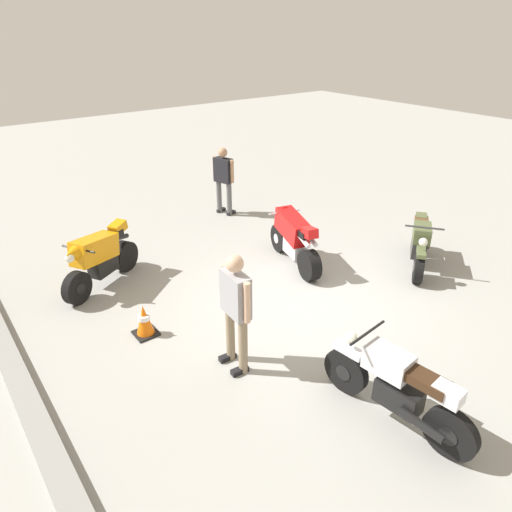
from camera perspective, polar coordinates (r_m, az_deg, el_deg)
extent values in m
plane|color=#9E9E99|center=(8.44, 5.84, -5.36)|extent=(40.00, 40.00, 0.00)
cube|color=gray|center=(6.78, -25.70, -16.96)|extent=(14.00, 0.30, 0.15)
cylinder|color=black|center=(6.48, 10.96, -13.64)|extent=(0.65, 0.19, 0.64)
cylinder|color=black|center=(6.03, 22.70, -19.42)|extent=(0.65, 0.19, 0.64)
cylinder|color=black|center=(6.48, 10.96, -13.64)|extent=(0.24, 0.16, 0.22)
cylinder|color=black|center=(6.03, 22.70, -19.42)|extent=(0.24, 0.16, 0.22)
cube|color=black|center=(6.14, 17.06, -16.02)|extent=(0.59, 0.34, 0.32)
cube|color=silver|center=(5.95, 15.92, -12.34)|extent=(0.59, 0.38, 0.30)
cube|color=silver|center=(6.26, 11.24, -11.19)|extent=(0.45, 0.21, 0.08)
cube|color=#382314|center=(5.79, 19.79, -14.00)|extent=(0.62, 0.32, 0.12)
cube|color=silver|center=(5.72, 22.46, -15.37)|extent=(0.34, 0.25, 0.18)
cylinder|color=black|center=(5.94, 19.56, -18.88)|extent=(0.57, 0.17, 0.16)
cylinder|color=black|center=(5.92, 13.51, -9.13)|extent=(0.11, 0.70, 0.04)
sphere|color=silver|center=(6.13, 11.60, -9.82)|extent=(0.16, 0.16, 0.16)
cylinder|color=black|center=(8.74, -21.07, -3.67)|extent=(0.44, 0.60, 0.60)
cylinder|color=black|center=(9.62, -15.81, 0.03)|extent=(0.50, 0.63, 0.60)
cylinder|color=black|center=(8.74, -21.07, -3.67)|extent=(0.26, 0.27, 0.21)
cylinder|color=black|center=(9.62, -15.81, 0.03)|extent=(0.26, 0.27, 0.21)
cube|color=black|center=(9.15, -18.20, -1.05)|extent=(0.52, 0.62, 0.32)
cube|color=orange|center=(8.88, -19.17, 0.82)|extent=(0.81, 1.03, 0.57)
cone|color=orange|center=(8.49, -21.54, 0.29)|extent=(0.47, 0.48, 0.39)
cube|color=black|center=(9.12, -17.65, 2.24)|extent=(0.53, 0.65, 0.12)
cube|color=orange|center=(9.30, -16.58, 3.41)|extent=(0.36, 0.41, 0.23)
cylinder|color=black|center=(9.38, -17.00, 2.35)|extent=(0.28, 0.39, 0.17)
cylinder|color=black|center=(9.29, -16.23, 2.21)|extent=(0.28, 0.39, 0.17)
cylinder|color=black|center=(8.57, -20.95, 0.80)|extent=(0.62, 0.38, 0.04)
sphere|color=silver|center=(8.46, -21.84, -0.23)|extent=(0.16, 0.16, 0.16)
cylinder|color=black|center=(10.03, 2.91, 2.22)|extent=(0.62, 0.31, 0.60)
cylinder|color=black|center=(8.96, 6.58, -1.12)|extent=(0.64, 0.37, 0.60)
cylinder|color=silver|center=(10.03, 2.91, 2.22)|extent=(0.25, 0.23, 0.21)
cylinder|color=silver|center=(8.96, 6.58, -1.12)|extent=(0.25, 0.23, 0.21)
cube|color=silver|center=(9.41, 4.80, 1.07)|extent=(0.61, 0.41, 0.32)
cube|color=red|center=(9.36, 4.48, 3.64)|extent=(1.05, 0.60, 0.57)
cone|color=red|center=(9.74, 3.13, 5.57)|extent=(0.43, 0.42, 0.39)
cube|color=black|center=(9.01, 5.63, 3.12)|extent=(0.65, 0.40, 0.12)
cube|color=red|center=(8.74, 6.56, 2.86)|extent=(0.39, 0.30, 0.23)
cylinder|color=silver|center=(8.89, 6.80, 2.00)|extent=(0.41, 0.19, 0.17)
cylinder|color=silver|center=(8.82, 5.89, 1.84)|extent=(0.41, 0.19, 0.17)
cylinder|color=silver|center=(9.61, 3.50, 5.40)|extent=(0.21, 0.69, 0.04)
sphere|color=silver|center=(9.82, 2.93, 5.46)|extent=(0.16, 0.16, 0.16)
cylinder|color=black|center=(9.33, 19.28, -1.38)|extent=(0.49, 0.58, 0.60)
cylinder|color=black|center=(10.55, 19.15, 1.96)|extent=(0.49, 0.58, 0.60)
cylinder|color=#333333|center=(9.33, 19.28, -1.38)|extent=(0.27, 0.28, 0.21)
cylinder|color=#333333|center=(10.55, 19.15, 1.96)|extent=(0.27, 0.28, 0.21)
cube|color=#333333|center=(9.94, 19.29, 1.03)|extent=(0.56, 0.62, 0.32)
cube|color=#515B38|center=(9.60, 19.67, 2.68)|extent=(0.59, 0.64, 0.30)
cube|color=#515B38|center=(9.18, 19.59, 0.43)|extent=(0.39, 0.45, 0.08)
cube|color=brown|center=(10.00, 19.62, 3.79)|extent=(0.57, 0.64, 0.12)
cube|color=#515B38|center=(10.29, 19.57, 4.32)|extent=(0.37, 0.39, 0.18)
cylinder|color=#333333|center=(10.34, 20.14, 1.59)|extent=(0.42, 0.51, 0.16)
cylinder|color=#333333|center=(9.20, 19.95, 3.30)|extent=(0.58, 0.45, 0.04)
sphere|color=silver|center=(9.07, 19.80, 1.61)|extent=(0.16, 0.16, 0.16)
cylinder|color=gray|center=(6.82, -3.16, -9.46)|extent=(0.14, 0.14, 0.89)
cube|color=black|center=(7.04, -3.51, -12.26)|extent=(0.12, 0.27, 0.08)
cylinder|color=gray|center=(6.58, -1.60, -11.00)|extent=(0.14, 0.14, 0.89)
cube|color=black|center=(6.81, -2.00, -13.84)|extent=(0.12, 0.27, 0.08)
cube|color=#99999E|center=(6.27, -2.53, -4.68)|extent=(0.51, 0.26, 0.63)
cylinder|color=#D8AD8C|center=(6.48, -3.86, -3.39)|extent=(0.10, 0.10, 0.59)
cylinder|color=#D8AD8C|center=(6.04, -1.10, -5.77)|extent=(0.10, 0.10, 0.59)
sphere|color=#D8AD8C|center=(6.04, -2.62, -0.93)|extent=(0.24, 0.24, 0.24)
cylinder|color=#59595B|center=(11.92, -3.30, 6.94)|extent=(0.16, 0.16, 0.85)
cube|color=black|center=(12.10, -3.07, 5.30)|extent=(0.17, 0.28, 0.08)
cylinder|color=#59595B|center=(12.12, -4.54, 7.26)|extent=(0.16, 0.16, 0.85)
cube|color=black|center=(12.30, -4.29, 5.64)|extent=(0.17, 0.28, 0.08)
cube|color=black|center=(11.79, -4.03, 10.43)|extent=(0.52, 0.34, 0.60)
cylinder|color=tan|center=(11.61, -2.95, 10.29)|extent=(0.11, 0.11, 0.57)
cylinder|color=tan|center=(11.97, -5.09, 10.73)|extent=(0.11, 0.11, 0.57)
sphere|color=tan|center=(11.67, -4.10, 12.54)|extent=(0.23, 0.23, 0.23)
cube|color=black|center=(7.74, -13.32, -9.17)|extent=(0.36, 0.36, 0.03)
cone|color=orange|center=(7.59, -13.53, -7.55)|extent=(0.28, 0.28, 0.50)
cylinder|color=white|center=(7.57, -13.56, -7.30)|extent=(0.19, 0.19, 0.08)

